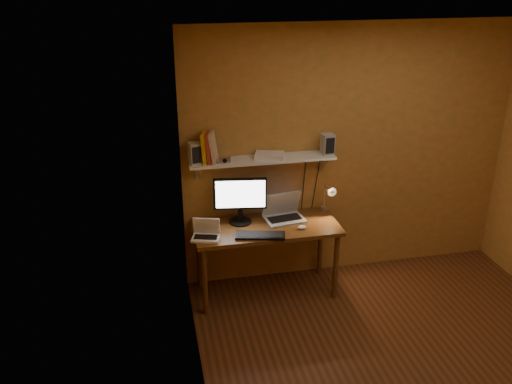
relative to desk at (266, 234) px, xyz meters
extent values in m
cube|color=brown|center=(0.93, -1.28, -0.67)|extent=(3.40, 3.20, 0.02)
cube|color=silver|center=(0.93, -1.28, 1.95)|extent=(3.40, 3.20, 0.02)
cube|color=#BD763A|center=(0.93, 0.33, 0.64)|extent=(3.40, 0.02, 2.60)
cube|color=#BD763A|center=(-0.78, -1.28, 0.64)|extent=(0.02, 3.20, 2.60)
cube|color=brown|center=(0.00, 0.00, 0.07)|extent=(1.40, 0.60, 0.04)
cylinder|color=brown|center=(-0.64, -0.24, -0.31)|extent=(0.05, 0.05, 0.71)
cylinder|color=brown|center=(0.64, -0.24, -0.31)|extent=(0.05, 0.05, 0.71)
cylinder|color=brown|center=(-0.64, 0.24, -0.31)|extent=(0.05, 0.05, 0.71)
cylinder|color=brown|center=(0.64, 0.24, -0.31)|extent=(0.05, 0.05, 0.71)
cube|color=silver|center=(0.00, 0.19, 0.70)|extent=(1.40, 0.25, 0.02)
cube|color=silver|center=(-0.62, 0.30, 0.60)|extent=(0.03, 0.03, 0.18)
cube|color=silver|center=(0.62, 0.30, 0.60)|extent=(0.03, 0.03, 0.18)
cylinder|color=black|center=(-0.23, 0.13, 0.09)|extent=(0.24, 0.24, 0.02)
cube|color=black|center=(-0.23, 0.13, 0.17)|extent=(0.05, 0.05, 0.16)
cube|color=black|center=(-0.23, 0.13, 0.39)|extent=(0.51, 0.10, 0.31)
cube|color=white|center=(-0.23, 0.11, 0.39)|extent=(0.47, 0.07, 0.27)
cube|color=#9899A0|center=(0.20, 0.08, 0.10)|extent=(0.41, 0.31, 0.02)
cube|color=black|center=(0.20, 0.08, 0.11)|extent=(0.34, 0.19, 0.00)
cube|color=#9899A0|center=(0.19, 0.17, 0.23)|extent=(0.39, 0.15, 0.26)
cube|color=#151B42|center=(0.19, 0.17, 0.23)|extent=(0.34, 0.12, 0.22)
cube|color=silver|center=(-0.61, -0.15, 0.10)|extent=(0.29, 0.24, 0.02)
cube|color=black|center=(-0.61, -0.15, 0.11)|extent=(0.23, 0.15, 0.00)
cube|color=silver|center=(-0.59, -0.08, 0.19)|extent=(0.25, 0.12, 0.17)
cube|color=black|center=(-0.59, -0.08, 0.19)|extent=(0.22, 0.10, 0.14)
cube|color=black|center=(-0.11, -0.20, 0.10)|extent=(0.48, 0.26, 0.02)
ellipsoid|color=silver|center=(0.32, -0.13, 0.10)|extent=(0.09, 0.06, 0.03)
cube|color=silver|center=(0.66, 0.24, 0.08)|extent=(0.05, 0.06, 0.08)
cylinder|color=silver|center=(0.66, 0.24, 0.23)|extent=(0.02, 0.02, 0.28)
cylinder|color=silver|center=(0.66, 0.16, 0.37)|extent=(0.01, 0.16, 0.01)
cone|color=silver|center=(0.66, 0.08, 0.37)|extent=(0.09, 0.09, 0.09)
sphere|color=#FFE0A5|center=(0.66, 0.06, 0.37)|extent=(0.04, 0.04, 0.04)
cube|color=#9899A0|center=(-0.64, 0.18, 0.81)|extent=(0.13, 0.13, 0.20)
cube|color=#9899A0|center=(0.64, 0.18, 0.81)|extent=(0.12, 0.12, 0.20)
cube|color=#B98705|center=(-0.54, 0.20, 0.85)|extent=(0.10, 0.20, 0.28)
cube|color=maroon|center=(-0.51, 0.20, 0.85)|extent=(0.11, 0.20, 0.28)
cube|color=#C1A58F|center=(-0.47, 0.20, 0.85)|extent=(0.12, 0.20, 0.28)
cube|color=silver|center=(-0.37, 0.12, 0.74)|extent=(0.11, 0.04, 0.07)
cylinder|color=black|center=(-0.37, 0.10, 0.74)|extent=(0.04, 0.02, 0.04)
cube|color=silver|center=(0.07, 0.19, 0.73)|extent=(0.31, 0.26, 0.04)
camera|label=1|loc=(-1.06, -4.54, 2.44)|focal=38.00mm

